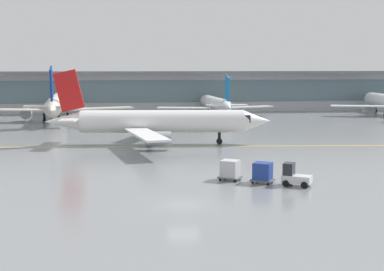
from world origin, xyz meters
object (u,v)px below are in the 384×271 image
at_px(gate_airplane_2, 215,104).
at_px(baggage_tug, 294,176).
at_px(gate_airplane_1, 56,104).
at_px(cargo_dolly_lead, 263,172).
at_px(cargo_dolly_trailing, 230,169).
at_px(taxiing_regional_jet, 160,122).

relative_size(gate_airplane_2, baggage_tug, 9.32).
bearing_deg(gate_airplane_1, gate_airplane_2, -84.04).
height_order(gate_airplane_2, cargo_dolly_lead, gate_airplane_2).
bearing_deg(cargo_dolly_trailing, cargo_dolly_lead, -0.00).
bearing_deg(gate_airplane_2, cargo_dolly_trailing, 168.85).
bearing_deg(gate_airplane_1, cargo_dolly_lead, -160.93).
bearing_deg(cargo_dolly_trailing, baggage_tug, -0.00).
bearing_deg(taxiing_regional_jet, cargo_dolly_trailing, -73.24).
xyz_separation_m(gate_airplane_2, baggage_tug, (-4.62, -69.34, -1.84)).
bearing_deg(cargo_dolly_trailing, gate_airplane_2, 112.93).
height_order(taxiing_regional_jet, baggage_tug, taxiing_regional_jet).
height_order(baggage_tug, cargo_dolly_trailing, baggage_tug).
distance_m(gate_airplane_1, cargo_dolly_trailing, 64.92).
height_order(gate_airplane_1, baggage_tug, gate_airplane_1).
relative_size(gate_airplane_1, taxiing_regional_jet, 1.04).
xyz_separation_m(baggage_tug, cargo_dolly_trailing, (-5.35, 3.28, 0.16)).
relative_size(gate_airplane_1, gate_airplane_2, 1.20).
bearing_deg(gate_airplane_1, taxiing_regional_jet, -156.51).
height_order(gate_airplane_1, cargo_dolly_lead, gate_airplane_1).
xyz_separation_m(gate_airplane_1, taxiing_regional_jet, (17.95, -35.56, -0.13)).
bearing_deg(taxiing_regional_jet, cargo_dolly_lead, -68.33).
distance_m(gate_airplane_2, baggage_tug, 69.52).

